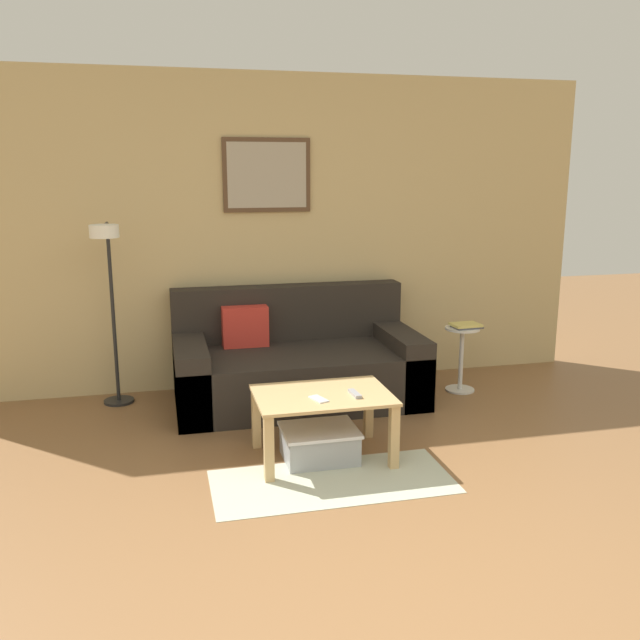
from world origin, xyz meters
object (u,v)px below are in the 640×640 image
Objects in this scene: side_table at (461,353)px; book_stack at (466,326)px; couch at (296,365)px; storage_bin at (319,444)px; floor_lamp at (109,279)px; remote_control at (355,394)px; coffee_table at (323,406)px; cell_phone at (319,399)px.

side_table is 2.20× the size of book_stack.
couch is 4.02× the size of storage_bin.
floor_lamp is 9.45× the size of remote_control.
remote_control is at bearing -39.78° from floor_lamp.
storage_bin is at bearing -43.04° from floor_lamp.
floor_lamp reaches higher than coffee_table.
couch is 1.34× the size of floor_lamp.
couch is 1.42m from book_stack.
coffee_table is at bearing -41.81° from floor_lamp.
cell_phone is at bearing -116.12° from coffee_table.
couch reaches higher than cell_phone.
remote_control is (0.13, -1.21, 0.15)m from couch.
cell_phone is (1.26, -1.28, -0.59)m from floor_lamp.
cell_phone is at bearing -107.21° from storage_bin.
couch is 3.53× the size of side_table.
floor_lamp reaches higher than book_stack.
couch reaches higher than storage_bin.
couch is at bearing 85.70° from storage_bin.
side_table is at bearing 18.46° from cell_phone.
cell_phone is at bearing -142.55° from side_table.
storage_bin is (-0.03, -0.03, -0.24)m from coffee_table.
side_table is at bearing 35.98° from storage_bin.
remote_control is 0.24m from cell_phone.
coffee_table is (-0.06, -1.13, 0.06)m from couch.
coffee_table is at bearing 44.89° from cell_phone.
book_stack is (1.48, 1.04, 0.45)m from storage_bin.
cell_phone is (-0.24, -0.03, -0.01)m from remote_control.
coffee_table is at bearing 154.49° from remote_control.
book_stack reaches higher than side_table.
side_table is at bearing 37.88° from remote_control.
coffee_table is 1.78m from book_stack.
storage_bin is 1.81m from side_table.
floor_lamp is 2.64× the size of side_table.
remote_control is at bearing -139.15° from book_stack.
side_table is 3.83× the size of cell_phone.
cell_phone reaches higher than coffee_table.
cell_phone is at bearing -95.12° from couch.
side_table is (2.74, -0.15, -0.70)m from floor_lamp.
couch is at bearing -1.75° from floor_lamp.
coffee_table is at bearing -144.96° from book_stack.
storage_bin is at bearing -94.30° from couch.
remote_control is at bearing -12.59° from storage_bin.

